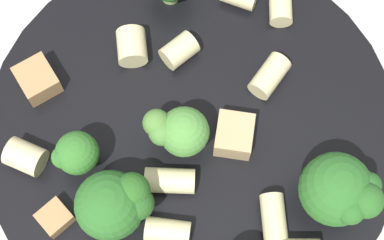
# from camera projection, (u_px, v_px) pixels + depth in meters

# --- Properties ---
(ground_plane) EXTENTS (2.00, 2.00, 0.00)m
(ground_plane) POSITION_uv_depth(u_px,v_px,m) (192.00, 143.00, 0.41)
(ground_plane) COLOR beige
(pasta_bowl) EXTENTS (0.24, 0.24, 0.03)m
(pasta_bowl) POSITION_uv_depth(u_px,v_px,m) (192.00, 133.00, 0.39)
(pasta_bowl) COLOR black
(pasta_bowl) RESTS_ON ground_plane
(broccoli_floret_0) EXTENTS (0.02, 0.02, 0.03)m
(broccoli_floret_0) POSITION_uv_depth(u_px,v_px,m) (75.00, 154.00, 0.35)
(broccoli_floret_0) COLOR #84AD60
(broccoli_floret_0) RESTS_ON pasta_bowl
(broccoli_floret_3) EXTENTS (0.04, 0.04, 0.05)m
(broccoli_floret_3) POSITION_uv_depth(u_px,v_px,m) (340.00, 191.00, 0.33)
(broccoli_floret_3) COLOR #93B766
(broccoli_floret_3) RESTS_ON pasta_bowl
(broccoli_floret_4) EXTENTS (0.03, 0.03, 0.04)m
(broccoli_floret_4) POSITION_uv_depth(u_px,v_px,m) (173.00, 129.00, 0.35)
(broccoli_floret_4) COLOR #84AD60
(broccoli_floret_4) RESTS_ON pasta_bowl
(broccoli_floret_5) EXTENTS (0.04, 0.04, 0.04)m
(broccoli_floret_5) POSITION_uv_depth(u_px,v_px,m) (115.00, 204.00, 0.34)
(broccoli_floret_5) COLOR #9EC175
(broccoli_floret_5) RESTS_ON pasta_bowl
(rigatoni_0) EXTENTS (0.02, 0.03, 0.01)m
(rigatoni_0) POSITION_uv_depth(u_px,v_px,m) (164.00, 179.00, 0.36)
(rigatoni_0) COLOR beige
(rigatoni_0) RESTS_ON pasta_bowl
(rigatoni_2) EXTENTS (0.03, 0.02, 0.02)m
(rigatoni_2) POSITION_uv_depth(u_px,v_px,m) (132.00, 46.00, 0.38)
(rigatoni_2) COLOR beige
(rigatoni_2) RESTS_ON pasta_bowl
(rigatoni_3) EXTENTS (0.03, 0.02, 0.01)m
(rigatoni_3) POSITION_uv_depth(u_px,v_px,m) (280.00, 4.00, 0.40)
(rigatoni_3) COLOR beige
(rigatoni_3) RESTS_ON pasta_bowl
(rigatoni_4) EXTENTS (0.02, 0.03, 0.01)m
(rigatoni_4) POSITION_uv_depth(u_px,v_px,m) (168.00, 231.00, 0.35)
(rigatoni_4) COLOR beige
(rigatoni_4) RESTS_ON pasta_bowl
(rigatoni_5) EXTENTS (0.03, 0.02, 0.02)m
(rigatoni_5) POSITION_uv_depth(u_px,v_px,m) (179.00, 51.00, 0.38)
(rigatoni_5) COLOR beige
(rigatoni_5) RESTS_ON pasta_bowl
(rigatoni_7) EXTENTS (0.03, 0.02, 0.01)m
(rigatoni_7) POSITION_uv_depth(u_px,v_px,m) (269.00, 76.00, 0.38)
(rigatoni_7) COLOR beige
(rigatoni_7) RESTS_ON pasta_bowl
(rigatoni_8) EXTENTS (0.03, 0.02, 0.01)m
(rigatoni_8) POSITION_uv_depth(u_px,v_px,m) (274.00, 221.00, 0.35)
(rigatoni_8) COLOR beige
(rigatoni_8) RESTS_ON pasta_bowl
(rigatoni_9) EXTENTS (0.02, 0.02, 0.02)m
(rigatoni_9) POSITION_uv_depth(u_px,v_px,m) (25.00, 157.00, 0.36)
(rigatoni_9) COLOR beige
(rigatoni_9) RESTS_ON pasta_bowl
(chicken_chunk_0) EXTENTS (0.03, 0.02, 0.02)m
(chicken_chunk_0) POSITION_uv_depth(u_px,v_px,m) (232.00, 141.00, 0.36)
(chicken_chunk_0) COLOR tan
(chicken_chunk_0) RESTS_ON pasta_bowl
(chicken_chunk_1) EXTENTS (0.03, 0.03, 0.01)m
(chicken_chunk_1) POSITION_uv_depth(u_px,v_px,m) (37.00, 80.00, 0.38)
(chicken_chunk_1) COLOR tan
(chicken_chunk_1) RESTS_ON pasta_bowl
(chicken_chunk_2) EXTENTS (0.02, 0.02, 0.01)m
(chicken_chunk_2) POSITION_uv_depth(u_px,v_px,m) (55.00, 218.00, 0.35)
(chicken_chunk_2) COLOR tan
(chicken_chunk_2) RESTS_ON pasta_bowl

